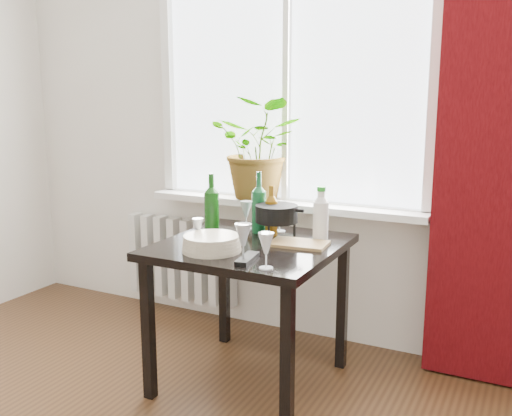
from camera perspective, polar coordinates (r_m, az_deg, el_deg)
The scene contains 19 objects.
window at distance 3.38m, azimuth 3.25°, elevation 13.62°, with size 1.72×0.08×1.62m.
windowsill at distance 3.37m, azimuth 2.62°, elevation 0.40°, with size 1.72×0.20×0.04m.
curtain at distance 3.01m, azimuth 22.47°, elevation 7.29°, with size 0.50×0.12×2.56m.
radiator at distance 3.86m, azimuth -7.48°, elevation -5.07°, with size 0.80×0.10×0.55m.
table at distance 2.85m, azimuth -0.56°, elevation -5.30°, with size 0.85×0.85×0.74m.
potted_plant at distance 3.40m, azimuth 0.51°, elevation 5.98°, with size 0.54×0.47×0.60m, color #3C681B.
wine_bottle_left at distance 2.97m, azimuth -4.46°, elevation 0.45°, with size 0.08×0.08×0.33m, color #0E3F0C, non-canonical shape.
wine_bottle_right at distance 3.01m, azimuth 0.30°, elevation 0.61°, with size 0.08×0.08×0.33m, color #0E4923, non-canonical shape.
bottle_amber at distance 2.95m, azimuth 1.56°, elevation -0.22°, with size 0.06×0.06×0.27m, color brown, non-canonical shape.
cleaning_bottle at distance 2.87m, azimuth 6.50°, elevation -0.54°, with size 0.08×0.08×0.27m, color white, non-canonical shape.
wineglass_front_right at distance 2.49m, azimuth -1.29°, elevation -3.46°, with size 0.07×0.07×0.18m, color #B5BDC3, non-canonical shape.
wineglass_far_right at distance 2.39m, azimuth 1.01°, elevation -4.27°, with size 0.07×0.07×0.16m, color silver, non-canonical shape.
wineglass_back_center at distance 3.04m, azimuth 2.36°, elevation -0.81°, with size 0.07×0.07×0.17m, color silver, non-canonical shape.
wineglass_back_left at distance 3.10m, azimuth -1.00°, elevation -0.67°, with size 0.07×0.07×0.16m, color silver, non-canonical shape.
wineglass_front_left at distance 2.79m, azimuth -5.83°, elevation -2.33°, with size 0.06×0.06×0.13m, color silver, non-canonical shape.
plate_stack at distance 2.68m, azimuth -4.46°, elevation -3.55°, with size 0.28×0.28×0.07m, color beige.
fondue_pot at distance 2.91m, azimuth 2.07°, elevation -1.33°, with size 0.25×0.22×0.17m, color black, non-canonical shape.
tv_remote at distance 2.52m, azimuth -0.87°, elevation -5.08°, with size 0.06×0.19×0.02m, color black.
cutting_board at distance 2.79m, azimuth 4.31°, elevation -3.57°, with size 0.28×0.18×0.01m, color olive.
Camera 1 is at (1.36, -0.87, 1.46)m, focal length 40.00 mm.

